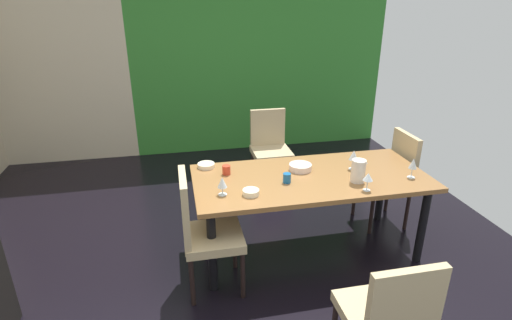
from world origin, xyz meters
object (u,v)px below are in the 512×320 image
object	(u,v)px
wine_glass_front	(413,164)
serving_bowl_south	(300,167)
wine_glass_center	(354,156)
cup_near_window	(287,178)
chair_right_far	(391,174)
serving_bowl_west	(206,165)
wine_glass_near_shelf	(222,183)
pitcher_right	(358,171)
dining_table	(310,184)
chair_head_far	(270,145)
chair_left_near	(202,228)
wine_glass_rear	(368,177)
cup_north	(226,170)
chair_head_near	(389,315)
serving_bowl_left	(251,192)

from	to	relation	value
wine_glass_front	serving_bowl_south	world-z (taller)	wine_glass_front
wine_glass_center	cup_near_window	bearing A→B (deg)	-167.22
chair_right_far	serving_bowl_west	distance (m)	1.83
wine_glass_near_shelf	pitcher_right	xyz separation A→B (m)	(1.12, 0.01, -0.01)
pitcher_right	dining_table	bearing A→B (deg)	151.86
wine_glass_front	wine_glass_center	size ratio (longest dim) A/B	0.98
chair_head_far	wine_glass_center	size ratio (longest dim) A/B	5.24
dining_table	serving_bowl_south	distance (m)	0.18
chair_head_far	serving_bowl_west	bearing A→B (deg)	50.61
chair_right_far	serving_bowl_west	size ratio (longest dim) A/B	6.16
chair_left_near	wine_glass_rear	bearing A→B (deg)	88.46
dining_table	chair_right_far	size ratio (longest dim) A/B	2.12
wine_glass_near_shelf	cup_north	size ratio (longest dim) A/B	1.87
dining_table	chair_left_near	xyz separation A→B (m)	(-0.96, -0.31, -0.12)
wine_glass_front	pitcher_right	world-z (taller)	pitcher_right
chair_head_near	cup_near_window	size ratio (longest dim) A/B	11.41
chair_left_near	wine_glass_rear	size ratio (longest dim) A/B	6.65
chair_head_far	chair_left_near	bearing A→B (deg)	61.00
chair_head_far	wine_glass_center	xyz separation A→B (m)	(0.42, -1.33, 0.35)
serving_bowl_left	cup_near_window	xyz separation A→B (m)	(0.33, 0.16, 0.02)
wine_glass_near_shelf	cup_north	distance (m)	0.39
chair_head_near	serving_bowl_south	size ratio (longest dim) A/B	4.63
chair_head_near	wine_glass_near_shelf	xyz separation A→B (m)	(-0.76, 1.21, 0.33)
serving_bowl_south	cup_north	distance (m)	0.65
chair_head_near	wine_glass_center	distance (m)	1.56
chair_right_far	cup_north	distance (m)	1.68
wine_glass_center	pitcher_right	world-z (taller)	pitcher_right
chair_head_far	wine_glass_near_shelf	xyz separation A→B (m)	(-0.77, -1.58, 0.32)
wine_glass_rear	cup_north	size ratio (longest dim) A/B	1.86
chair_right_far	wine_glass_rear	xyz separation A→B (m)	(-0.62, -0.66, 0.33)
chair_right_far	serving_bowl_south	xyz separation A→B (m)	(-1.01, -0.17, 0.24)
chair_right_far	wine_glass_rear	bearing A→B (deg)	137.11
serving_bowl_west	chair_head_far	bearing A→B (deg)	50.61
chair_head_near	chair_left_near	bearing A→B (deg)	131.14
wine_glass_rear	wine_glass_center	distance (m)	0.42
chair_head_near	cup_near_window	bearing A→B (deg)	99.50
chair_head_far	chair_left_near	distance (m)	1.95
chair_left_near	wine_glass_near_shelf	size ratio (longest dim) A/B	6.58
cup_north	pitcher_right	size ratio (longest dim) A/B	0.41
chair_right_far	cup_near_window	size ratio (longest dim) A/B	11.69
serving_bowl_west	wine_glass_front	bearing A→B (deg)	-18.92
dining_table	wine_glass_near_shelf	xyz separation A→B (m)	(-0.78, -0.19, 0.18)
wine_glass_center	serving_bowl_west	size ratio (longest dim) A/B	1.15
chair_left_near	wine_glass_front	xyz separation A→B (m)	(1.78, 0.11, 0.32)
wine_glass_rear	serving_bowl_west	world-z (taller)	wine_glass_rear
chair_head_far	chair_right_far	size ratio (longest dim) A/B	0.98
chair_left_near	chair_right_far	size ratio (longest dim) A/B	1.05
wine_glass_rear	cup_near_window	bearing A→B (deg)	155.16
serving_bowl_south	cup_north	size ratio (longest dim) A/B	2.48
wine_glass_rear	cup_north	bearing A→B (deg)	152.75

